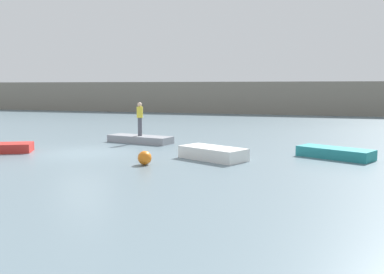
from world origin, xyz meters
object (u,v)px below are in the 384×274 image
mooring_buoy (145,158)px  rowboat_red (0,148)px  person_yellow_shirt (140,117)px  rowboat_teal (335,153)px  rowboat_grey (140,139)px  rowboat_white (213,153)px

mooring_buoy → rowboat_red: bearing=173.1°
rowboat_red → person_yellow_shirt: person_yellow_shirt is taller
rowboat_red → person_yellow_shirt: size_ratio=1.56×
mooring_buoy → rowboat_teal: bearing=28.3°
rowboat_grey → mooring_buoy: bearing=-53.3°
rowboat_grey → rowboat_red: bearing=-122.1°
rowboat_white → rowboat_teal: 5.06m
rowboat_grey → rowboat_teal: size_ratio=1.17×
rowboat_white → rowboat_grey: bearing=167.9°
rowboat_red → rowboat_white: bearing=-20.5°
mooring_buoy → rowboat_grey: bearing=115.4°
rowboat_grey → rowboat_white: (4.91, -3.88, 0.06)m
rowboat_red → rowboat_white: size_ratio=1.00×
rowboat_red → rowboat_teal: 14.54m
rowboat_teal → person_yellow_shirt: 9.92m
rowboat_white → rowboat_teal: bearing=47.1°
rowboat_grey → rowboat_teal: (9.63, -2.08, 0.03)m
rowboat_teal → mooring_buoy: mooring_buoy is taller
rowboat_white → person_yellow_shirt: person_yellow_shirt is taller
person_yellow_shirt → rowboat_grey: bearing=180.0°
rowboat_red → rowboat_grey: bearing=20.1°
rowboat_teal → person_yellow_shirt: person_yellow_shirt is taller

